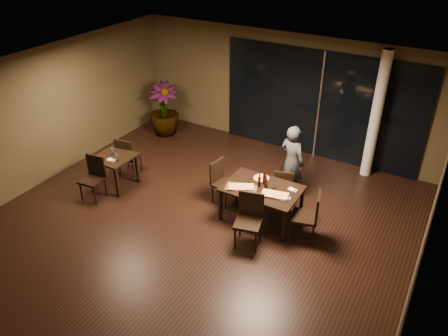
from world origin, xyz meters
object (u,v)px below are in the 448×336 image
diner (292,162)px  bottle_b (266,182)px  chair_side_far (127,155)px  chair_side_near (94,175)px  chair_main_left (221,180)px  chair_main_right (310,214)px  main_table (262,191)px  potted_plant (164,109)px  chair_main_near (249,216)px  side_table (115,161)px  chair_main_far (283,185)px  bottle_a (259,180)px  bottle_c (264,178)px

diner → bottle_b: 1.10m
chair_side_far → chair_side_near: (-0.02, -1.06, 0.00)m
chair_main_left → chair_main_right: 2.08m
main_table → chair_main_right: bearing=-5.6°
chair_main_left → diner: bearing=-41.3°
potted_plant → chair_main_near: bearing=-35.5°
side_table → chair_main_far: bearing=18.6°
side_table → chair_main_near: 3.52m
chair_main_far → chair_main_near: (-0.06, -1.45, 0.10)m
bottle_a → chair_main_far: bearing=70.5°
main_table → chair_side_near: (-3.49, -1.07, -0.14)m
chair_main_right → bottle_c: size_ratio=3.42×
chair_main_far → potted_plant: size_ratio=0.58×
chair_main_near → bottle_b: chair_main_near is taller
main_table → bottle_a: size_ratio=5.38×
bottle_b → bottle_c: (-0.09, 0.12, 0.01)m
side_table → bottle_b: bottle_b is taller
chair_main_left → bottle_c: 1.06m
diner → bottle_c: (-0.18, -0.98, 0.07)m
chair_side_near → bottle_b: (3.55, 1.10, 0.35)m
chair_main_left → bottle_b: bottle_b is taller
chair_main_left → chair_side_far: bearing=102.7°
chair_main_near → chair_side_near: (-3.60, -0.32, -0.04)m
main_table → chair_main_right: 1.06m
side_table → chair_side_near: chair_side_near is taller
side_table → bottle_c: (3.37, 0.65, 0.28)m
chair_side_near → potted_plant: bearing=93.1°
chair_side_far → potted_plant: potted_plant is taller
side_table → chair_main_left: (2.38, 0.65, -0.09)m
potted_plant → bottle_b: size_ratio=5.36×
chair_main_right → bottle_b: (-0.99, 0.13, 0.32)m
main_table → side_table: size_ratio=1.88×
chair_main_far → chair_side_far: (-3.64, -0.71, 0.06)m
chair_main_right → chair_side_near: chair_main_right is taller
chair_main_far → potted_plant: (-4.24, 1.53, 0.25)m
chair_side_near → bottle_c: bearing=12.4°
main_table → chair_side_far: size_ratio=1.56×
side_table → bottle_c: size_ratio=2.69×
chair_main_right → chair_side_far: chair_main_right is taller
chair_main_far → bottle_b: size_ratio=3.14×
main_table → chair_main_left: chair_main_left is taller
main_table → chair_main_left: bearing=171.5°
chair_side_far → potted_plant: size_ratio=0.66×
chair_side_near → bottle_b: size_ratio=3.56×
side_table → chair_main_right: 4.47m
side_table → main_table: bearing=8.4°
chair_side_near → bottle_b: bearing=10.2°
bottle_a → chair_main_near: bearing=-76.6°
main_table → bottle_b: (0.06, 0.03, 0.21)m
chair_main_near → bottle_b: size_ratio=3.79×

